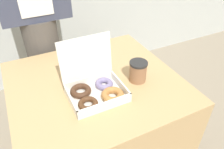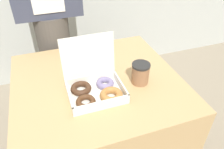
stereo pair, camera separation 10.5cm
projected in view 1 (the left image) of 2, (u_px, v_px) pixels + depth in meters
name	position (u px, v px, depth m)	size (l,w,h in m)	color
table	(98.00, 126.00, 1.41)	(0.90, 0.84, 0.74)	tan
donut_box	(96.00, 88.00, 1.08)	(0.27, 0.25, 0.27)	white
coffee_cup	(138.00, 71.00, 1.17)	(0.10, 0.10, 0.12)	#8C6042
person_customer	(35.00, 12.00, 1.43)	(0.44, 0.24, 1.76)	#4C4742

